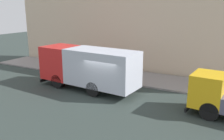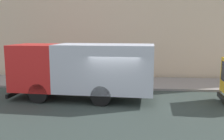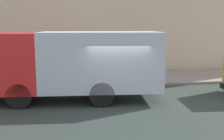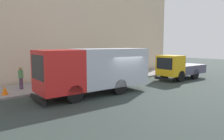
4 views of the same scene
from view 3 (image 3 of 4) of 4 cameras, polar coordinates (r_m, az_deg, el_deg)
ground at (r=12.20m, az=0.80°, el=-6.65°), size 80.00×80.00×0.00m
sidewalk at (r=16.99m, az=-1.84°, el=-1.83°), size 3.96×30.00×0.13m
large_utility_truck at (r=12.32m, az=-8.09°, el=1.64°), size 2.85×7.85×3.03m
pedestrian_walking at (r=16.20m, az=-10.79°, el=0.61°), size 0.47×0.47×1.56m
pedestrian_standing at (r=17.08m, az=-19.47°, el=0.78°), size 0.35×0.35×1.59m
street_sign_post at (r=15.21m, az=-5.04°, el=2.10°), size 0.44×0.08×2.21m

